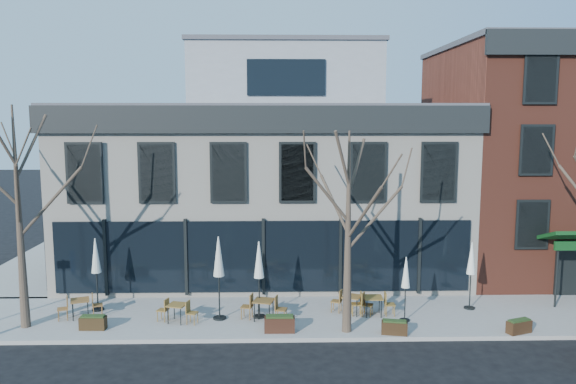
{
  "coord_description": "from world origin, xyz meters",
  "views": [
    {
      "loc": [
        0.49,
        -22.79,
        7.64
      ],
      "look_at": [
        1.07,
        2.0,
        4.32
      ],
      "focal_mm": 35.0,
      "sensor_mm": 36.0,
      "label": 1
    }
  ],
  "objects": [
    {
      "name": "ground",
      "position": [
        0.0,
        0.0,
        0.0
      ],
      "size": [
        120.0,
        120.0,
        0.0
      ],
      "primitive_type": "plane",
      "color": "black",
      "rests_on": "ground"
    },
    {
      "name": "sidewalk_front",
      "position": [
        3.25,
        -2.15,
        0.07
      ],
      "size": [
        33.5,
        4.7,
        0.15
      ],
      "primitive_type": "cube",
      "color": "gray",
      "rests_on": "ground"
    },
    {
      "name": "sidewalk_side",
      "position": [
        -11.25,
        6.0,
        0.07
      ],
      "size": [
        4.5,
        12.0,
        0.15
      ],
      "primitive_type": "cube",
      "color": "gray",
      "rests_on": "ground"
    },
    {
      "name": "corner_building",
      "position": [
        0.07,
        5.07,
        4.72
      ],
      "size": [
        18.39,
        10.39,
        11.1
      ],
      "color": "silver",
      "rests_on": "ground"
    },
    {
      "name": "red_brick_building",
      "position": [
        13.0,
        4.98,
        5.64
      ],
      "size": [
        8.2,
        11.78,
        11.18
      ],
      "color": "brown",
      "rests_on": "ground"
    },
    {
      "name": "tree_corner",
      "position": [
        -8.49,
        -3.2,
        4.25
      ],
      "size": [
        3.93,
        3.98,
        7.92
      ],
      "color": "#382B21",
      "rests_on": "sidewalk_front"
    },
    {
      "name": "tree_mid",
      "position": [
        3.01,
        -3.9,
        3.79
      ],
      "size": [
        3.5,
        3.55,
        7.04
      ],
      "color": "#382B21",
      "rests_on": "sidewalk_front"
    },
    {
      "name": "cafe_set_0",
      "position": [
        -6.84,
        -2.34,
        0.6
      ],
      "size": [
        1.69,
        0.93,
        0.87
      ],
      "color": "brown",
      "rests_on": "sidewalk_front"
    },
    {
      "name": "cafe_set_1",
      "position": [
        -3.11,
        -2.88,
        0.58
      ],
      "size": [
        1.63,
        0.84,
        0.84
      ],
      "color": "brown",
      "rests_on": "sidewalk_front"
    },
    {
      "name": "cafe_set_2",
      "position": [
        0.06,
        -2.7,
        0.63
      ],
      "size": [
        1.82,
        0.86,
        0.93
      ],
      "color": "brown",
      "rests_on": "sidewalk_front"
    },
    {
      "name": "cafe_set_3",
      "position": [
        3.42,
        -2.14,
        0.6
      ],
      "size": [
        1.68,
        1.01,
        0.87
      ],
      "color": "brown",
      "rests_on": "sidewalk_front"
    },
    {
      "name": "cafe_set_4",
      "position": [
        4.21,
        -2.33,
        0.61
      ],
      "size": [
        1.7,
        0.71,
        0.89
      ],
      "color": "brown",
      "rests_on": "sidewalk_front"
    },
    {
      "name": "umbrella_0",
      "position": [
        -6.45,
        -1.5,
        2.18
      ],
      "size": [
        0.46,
        0.46,
        2.87
      ],
      "color": "black",
      "rests_on": "sidewalk_front"
    },
    {
      "name": "umbrella_1",
      "position": [
        -1.6,
        -2.57,
        2.37
      ],
      "size": [
        0.5,
        0.5,
        3.14
      ],
      "color": "black",
      "rests_on": "sidewalk_front"
    },
    {
      "name": "umbrella_2",
      "position": [
        -0.12,
        -2.43,
        2.21
      ],
      "size": [
        0.47,
        0.47,
        2.92
      ],
      "color": "black",
      "rests_on": "sidewalk_front"
    },
    {
      "name": "umbrella_3",
      "position": [
        5.28,
        -2.93,
        1.86
      ],
      "size": [
        0.39,
        0.39,
        2.43
      ],
      "color": "black",
      "rests_on": "sidewalk_front"
    },
    {
      "name": "umbrella_4",
      "position": [
        8.14,
        -1.66,
        2.04
      ],
      "size": [
        0.43,
        0.43,
        2.67
      ],
      "color": "black",
      "rests_on": "sidewalk_front"
    },
    {
      "name": "planter_0",
      "position": [
        -6.0,
        -3.5,
        0.4
      ],
      "size": [
        0.92,
        0.4,
        0.51
      ],
      "color": "black",
      "rests_on": "sidewalk_front"
    },
    {
      "name": "planter_1",
      "position": [
        0.64,
        -3.89,
        0.45
      ],
      "size": [
        1.07,
        0.44,
        0.6
      ],
      "color": "#321910",
      "rests_on": "sidewalk_front"
    },
    {
      "name": "planter_2",
      "position": [
        4.62,
        -4.2,
        0.4
      ],
      "size": [
        0.95,
        0.53,
        0.5
      ],
      "color": "black",
      "rests_on": "sidewalk_front"
    },
    {
      "name": "planter_3",
      "position": [
        9.0,
        -4.2,
        0.4
      ],
      "size": [
        0.95,
        0.65,
        0.5
      ],
      "color": "#321F10",
      "rests_on": "sidewalk_front"
    }
  ]
}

